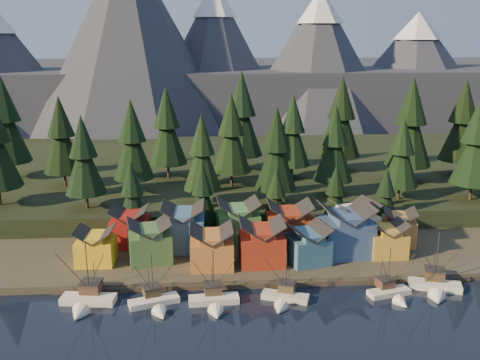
{
  "coord_description": "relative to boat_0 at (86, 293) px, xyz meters",
  "views": [
    {
      "loc": [
        -11.51,
        -77.68,
        46.86
      ],
      "look_at": [
        -4.07,
        30.0,
        17.3
      ],
      "focal_mm": 40.0,
      "sensor_mm": 36.0,
      "label": 1
    }
  ],
  "objects": [
    {
      "name": "ground",
      "position": [
        32.95,
        -10.13,
        -2.46
      ],
      "size": [
        500.0,
        500.0,
        0.0
      ],
      "primitive_type": "plane",
      "color": "black",
      "rests_on": "ground"
    },
    {
      "name": "shore_strip",
      "position": [
        32.95,
        29.87,
        -1.71
      ],
      "size": [
        400.0,
        50.0,
        1.5
      ],
      "primitive_type": "cube",
      "color": "#3B372B",
      "rests_on": "ground"
    },
    {
      "name": "hillside",
      "position": [
        32.95,
        79.87,
        0.54
      ],
      "size": [
        420.0,
        100.0,
        6.0
      ],
      "primitive_type": "cube",
      "color": "black",
      "rests_on": "ground"
    },
    {
      "name": "dock",
      "position": [
        32.95,
        6.37,
        -1.96
      ],
      "size": [
        80.0,
        4.0,
        1.0
      ],
      "primitive_type": "cube",
      "color": "#4A4235",
      "rests_on": "ground"
    },
    {
      "name": "mountain_ridge",
      "position": [
        28.75,
        203.46,
        23.6
      ],
      "size": [
        560.0,
        190.0,
        90.0
      ],
      "color": "#414554",
      "rests_on": "ground"
    },
    {
      "name": "boat_0",
      "position": [
        0.0,
        0.0,
        0.0
      ],
      "size": [
        10.35,
        11.02,
        12.49
      ],
      "rotation": [
        0.0,
        0.0,
        -0.14
      ],
      "color": "silver",
      "rests_on": "ground"
    },
    {
      "name": "boat_1",
      "position": [
        12.34,
        -1.21,
        -0.52
      ],
      "size": [
        9.58,
        9.99,
        10.37
      ],
      "rotation": [
        0.0,
        0.0,
        0.33
      ],
      "color": "white",
      "rests_on": "ground"
    },
    {
      "name": "boat_2",
      "position": [
        22.82,
        -1.47,
        -0.33
      ],
      "size": [
        9.43,
        10.17,
        11.06
      ],
      "rotation": [
        0.0,
        0.0,
        0.07
      ],
      "color": "silver",
      "rests_on": "ground"
    },
    {
      "name": "boat_3",
      "position": [
        35.43,
        -1.09,
        -0.51
      ],
      "size": [
        9.17,
        9.6,
        10.22
      ],
      "rotation": [
        0.0,
        0.0,
        -0.35
      ],
      "color": "beige",
      "rests_on": "ground"
    },
    {
      "name": "boat_5",
      "position": [
        55.51,
        -0.63,
        -0.48
      ],
      "size": [
        8.58,
        9.07,
        10.11
      ],
      "rotation": [
        0.0,
        0.0,
        0.24
      ],
      "color": "silver",
      "rests_on": "ground"
    },
    {
      "name": "boat_6",
      "position": [
        64.51,
        1.1,
        0.0
      ],
      "size": [
        10.44,
        11.05,
        12.45
      ],
      "rotation": [
        0.0,
        0.0,
        -0.31
      ],
      "color": "silver",
      "rests_on": "ground"
    },
    {
      "name": "house_front_0",
      "position": [
        -0.92,
        15.22,
        2.98
      ],
      "size": [
        7.75,
        7.35,
        7.5
      ],
      "rotation": [
        0.0,
        0.0,
        -0.04
      ],
      "color": "yellow",
      "rests_on": "shore_strip"
    },
    {
      "name": "house_front_1",
      "position": [
        9.96,
        15.68,
        3.63
      ],
      "size": [
        9.84,
        9.57,
        8.74
      ],
      "rotation": [
        0.0,
        0.0,
        0.19
      ],
      "color": "#426D3B",
      "rests_on": "shore_strip"
    },
    {
      "name": "house_front_2",
      "position": [
        22.6,
        12.24,
        3.43
      ],
      "size": [
        8.6,
        8.67,
        8.35
      ],
      "rotation": [
        0.0,
        0.0,
        0.01
      ],
      "color": "#BB6F30",
      "rests_on": "shore_strip"
    },
    {
      "name": "house_front_3",
      "position": [
        32.78,
        12.93,
        3.83
      ],
      "size": [
        9.05,
        8.64,
        9.11
      ],
      "rotation": [
        0.0,
        0.0,
        0.01
      ],
      "color": "maroon",
      "rests_on": "shore_strip"
    },
    {
      "name": "house_front_4",
      "position": [
        42.24,
        12.77,
        3.19
      ],
      "size": [
        9.46,
        9.91,
        7.9
      ],
      "rotation": [
        0.0,
        0.0,
        0.24
      ],
      "color": "#376582",
      "rests_on": "shore_strip"
    },
    {
      "name": "house_front_5",
      "position": [
        50.97,
        16.27,
        4.78
      ],
      "size": [
        11.22,
        10.37,
        10.93
      ],
      "rotation": [
        0.0,
        0.0,
        0.09
      ],
      "color": "#344E7A",
      "rests_on": "shore_strip"
    },
    {
      "name": "house_front_6",
      "position": [
        59.55,
        15.04,
        3.03
      ],
      "size": [
        7.67,
        7.26,
        7.58
      ],
      "rotation": [
        0.0,
        0.0,
        0.01
      ],
      "color": "gold",
      "rests_on": "shore_strip"
    },
    {
      "name": "house_back_0",
      "position": [
        4.84,
        24.45,
        3.62
      ],
      "size": [
        8.5,
        8.2,
        8.72
      ],
      "rotation": [
        0.0,
        0.0,
        -0.07
      ],
      "color": "maroon",
      "rests_on": "shore_strip"
    },
    {
      "name": "house_back_1",
      "position": [
        16.71,
        21.84,
        4.34
      ],
      "size": [
        9.21,
        9.32,
        10.09
      ],
      "rotation": [
        0.0,
        0.0,
        -0.03
      ],
      "color": "#3E6693",
      "rests_on": "shore_strip"
    },
    {
      "name": "house_back_2",
      "position": [
        28.8,
        25.0,
        4.14
      ],
      "size": [
        9.75,
        9.06,
        9.7
      ],
      "rotation": [
        0.0,
        0.0,
        0.08
      ],
      "color": "#447F47",
      "rests_on": "shore_strip"
    },
    {
      "name": "house_back_3",
      "position": [
        39.99,
        22.26,
        4.15
      ],
      "size": [
        9.59,
        8.54,
        9.72
      ],
      "rotation": [
        0.0,
        0.0,
        -0.01
      ],
      "color": "#983117",
      "rests_on": "shore_strip"
    },
    {
      "name": "house_back_4",
      "position": [
        54.22,
        21.73,
        4.19
      ],
      "size": [
        10.9,
        10.64,
        9.8
      ],
      "rotation": [
        0.0,
        0.0,
        0.26
      ],
      "color": "silver",
      "rests_on": "shore_strip"
    },
    {
      "name": "house_back_5",
      "position": [
        64.37,
        21.19,
        3.22
      ],
      "size": [
        8.53,
        8.6,
        7.95
      ],
      "rotation": [
        0.0,
        0.0,
        -0.23
      ],
      "color": "#B07C3E",
      "rests_on": "shore_strip"
    },
    {
      "name": "tree_hill_1",
      "position": [
        -17.05,
        57.87,
        17.28
      ],
      "size": [
        10.79,
        10.79,
        25.13
      ],
      "color": "#332319",
      "rests_on": "hillside"
    },
    {
      "name": "tree_hill_2",
      "position": [
        -7.05,
        37.87,
        16.02
      ],
      "size": [
        9.8,
        9.8,
        22.82
      ],
      "color": "#332319",
      "rests_on": "hillside"
    },
    {
      "name": "tree_hill_3",
      "position": [
        2.95,
        49.87,
        17.19
      ],
      "size": [
        10.72,
        10.72,
        24.97
      ],
      "color": "#332319",
      "rests_on": "hillside"
    },
    {
      "name": "tree_hill_4",
      "position": [
        10.95,
        64.87,
        18.19
      ],
      "size": [
        11.5,
        11.5,
        26.79
      ],
      "color": "#332319",
      "rests_on": "hillside"
    },
    {
      "name": "tree_hill_5",
      "position": [
        20.95,
        39.87,
        15.83
      ],
      "size": [
        9.65,
        9.65,
        22.47
      ],
      "color": "#332319",
      "rests_on": "hillside"
    },
    {
      "name": "tree_hill_6",
      "position": [
        28.95,
        54.87,
        17.65
      ],
      "size": [
        11.08,
        11.08,
        25.81
      ],
      "color": "#332319",
      "rests_on": "hillside"
    },
    {
      "name": "tree_hill_7",
      "position": [
        38.95,
        37.87,
        16.87
      ],
      "size": [
        10.47,
        10.47,
        24.38
      ],
      "color": "#332319",
      "rests_on": "hillside"
    },
    {
      "name": "tree_hill_8",
      "position": [
        46.95,
        61.87,
        16.93
      ],
      "size": [
        10.51,
        10.51,
        24.49
      ],
      "color": "#332319",
      "rests_on": "hillside"
    },
    {
      "name": "tree_hill_9",
      "position": [
        54.95,
        44.87,
        16.55
      ],
      "size": [
        10.22,
        10.22,
        23.8
      ],
      "color": "#332319",
      "rests_on": "hillside"
    },
    {
      "name": "tree_hill_10",
      "position": [
        62.95,
        69.87,
        19.33
      ],
      "size": [
        12.4,
        12.4,
        28.88
      ],
      "color": "#332319",
      "rests_on": "hillside"
    },
    {
      "name": "tree_hill_11",
      "position": [
        70.95,
        39.87,
        15.12
      ],
      "size": [
        9.1,
        9.1,
        21.19
      ],
      "color": "#332319",
      "rests_on": "hillside"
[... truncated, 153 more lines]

